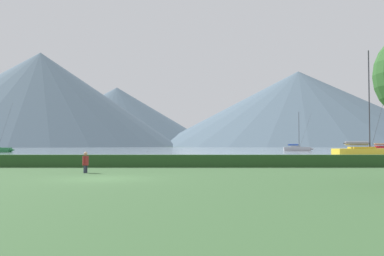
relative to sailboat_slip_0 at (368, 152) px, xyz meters
name	(u,v)px	position (x,y,z in m)	size (l,w,h in m)	color
ground_plane	(105,179)	(-25.66, -31.50, -0.74)	(1000.00, 1000.00, 0.00)	#385B33
harbor_water	(182,149)	(-25.66, 105.50, -0.74)	(320.00, 246.00, 0.00)	#8499A8
hedge_line	(135,161)	(-25.66, -20.50, -0.29)	(80.00, 1.20, 0.91)	#284C23
sailboat_slip_0	(368,152)	(0.00, 0.00, 0.00)	(8.75, 3.15, 13.27)	gold
sailboat_slip_5	(300,149)	(5.73, 57.75, -0.10)	(7.78, 3.18, 10.06)	#9E9EA3
person_seated_viewer	(88,161)	(-27.54, -27.26, -0.06)	(0.36, 0.55, 1.25)	#2D3347
distant_hill_west_ridge	(301,109)	(70.07, 315.39, 31.54)	(249.06, 249.06, 64.55)	#4C6070
distant_hill_central_peak	(303,123)	(86.56, 371.68, 22.27)	(311.92, 311.92, 46.02)	slate
distant_hill_east_ridge	(42,99)	(-138.61, 277.94, 35.66)	(217.28, 217.28, 72.80)	#4C6070
distant_hill_far_shoulder	(119,117)	(-89.72, 337.43, 26.05)	(181.50, 181.50, 53.58)	#4C6070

